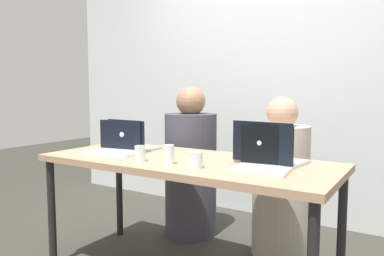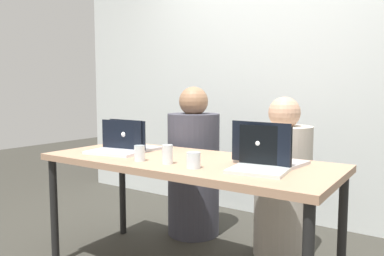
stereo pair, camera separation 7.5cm
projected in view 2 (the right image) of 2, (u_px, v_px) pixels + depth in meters
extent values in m
cube|color=silver|center=(276.00, 80.00, 3.39)|extent=(4.64, 0.10, 2.52)
cube|color=tan|center=(185.00, 162.00, 2.25)|extent=(1.79, 0.74, 0.04)
cylinder|color=black|center=(54.00, 212.00, 2.49)|extent=(0.05, 0.05, 0.71)
cylinder|color=black|center=(123.00, 191.00, 3.02)|extent=(0.05, 0.05, 0.71)
cylinder|color=black|center=(342.00, 235.00, 2.08)|extent=(0.05, 0.05, 0.71)
cylinder|color=#40404C|center=(194.00, 174.00, 3.02)|extent=(0.49, 0.49, 0.98)
sphere|color=#997051|center=(194.00, 101.00, 2.96)|extent=(0.23, 0.23, 0.23)
cylinder|color=#BCB2A4|center=(282.00, 191.00, 2.60)|extent=(0.41, 0.41, 0.92)
sphere|color=tan|center=(284.00, 113.00, 2.55)|extent=(0.22, 0.22, 0.22)
cube|color=#B3B4BB|center=(138.00, 148.00, 2.63)|extent=(0.31, 0.23, 0.02)
cube|color=black|center=(126.00, 134.00, 2.53)|extent=(0.30, 0.03, 0.20)
sphere|color=white|center=(124.00, 134.00, 2.52)|extent=(0.04, 0.04, 0.04)
cube|color=#B4B2B5|center=(271.00, 162.00, 2.11)|extent=(0.38, 0.29, 0.02)
cube|color=black|center=(260.00, 143.00, 2.00)|extent=(0.36, 0.06, 0.22)
sphere|color=white|center=(258.00, 143.00, 1.99)|extent=(0.04, 0.04, 0.04)
cube|color=silver|center=(258.00, 171.00, 1.87)|extent=(0.31, 0.26, 0.02)
cube|color=black|center=(265.00, 145.00, 1.96)|extent=(0.28, 0.04, 0.21)
sphere|color=white|center=(266.00, 145.00, 1.97)|extent=(0.04, 0.04, 0.04)
cube|color=silver|center=(114.00, 152.00, 2.43)|extent=(0.37, 0.26, 0.02)
cube|color=black|center=(124.00, 134.00, 2.52)|extent=(0.34, 0.06, 0.19)
sphere|color=white|center=(125.00, 134.00, 2.53)|extent=(0.03, 0.03, 0.03)
cylinder|color=silver|center=(140.00, 153.00, 2.17)|extent=(0.06, 0.06, 0.09)
cylinder|color=silver|center=(140.00, 157.00, 2.17)|extent=(0.05, 0.05, 0.05)
cylinder|color=white|center=(168.00, 154.00, 2.08)|extent=(0.06, 0.06, 0.11)
cylinder|color=silver|center=(168.00, 159.00, 2.09)|extent=(0.05, 0.05, 0.06)
cylinder|color=silver|center=(194.00, 160.00, 1.97)|extent=(0.07, 0.07, 0.09)
cylinder|color=silver|center=(194.00, 164.00, 1.97)|extent=(0.07, 0.07, 0.05)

